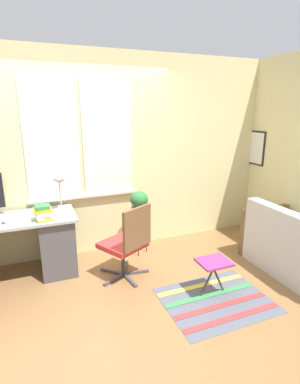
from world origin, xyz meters
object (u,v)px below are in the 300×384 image
Objects in this scene: plant_stand at (139,220)px; potted_plant at (139,203)px; couch_loveseat at (299,252)px; desk_lamp at (59,183)px; folding_stool at (214,265)px; book_stack at (43,213)px; office_chair_swivel at (127,242)px; mouse at (4,222)px.

potted_plant is (-0.00, 0.00, 0.24)m from plant_stand.
couch_loveseat is at bearing -37.98° from plant_stand.
desk_lamp is 1.11× the size of folding_stool.
book_stack is 1.01m from office_chair_swivel.
potted_plant is (1.01, -0.04, -0.36)m from desk_lamp.
couch_loveseat is 1.20m from folding_stool.
book_stack is 1.97m from folding_stool.
folding_stool is at bearing -71.57° from potted_plant.
mouse is 0.32× the size of book_stack.
mouse reaches higher than folding_stool.
office_chair_swivel is at bearing -16.53° from mouse.
desk_lamp is 1.18m from plant_stand.
couch_loveseat is at bearing -19.62° from book_stack.
mouse is 0.16× the size of desk_lamp.
book_stack is at bearing -168.91° from plant_stand.
book_stack is 0.16× the size of couch_loveseat.
office_chair_swivel is 1.01m from folding_stool.
folding_stool is at bearing -41.66° from desk_lamp.
couch_loveseat is (2.84, -1.01, -0.55)m from book_stack.
potted_plant reaches higher than folding_stool.
folding_stool is at bearing -26.87° from mouse.
mouse is at bearing 71.69° from couch_loveseat.
mouse is 2.34m from folding_stool.
potted_plant is at bearing 6.08° from mouse.
office_chair_swivel reaches higher than potted_plant.
plant_stand is 1.69× the size of potted_plant.
couch_loveseat is (1.96, -0.69, -0.17)m from office_chair_swivel.
desk_lamp reaches higher than couch_loveseat.
mouse is 1.68m from plant_stand.
office_chair_swivel is at bearing -122.22° from plant_stand.
mouse reaches higher than plant_stand.
book_stack reaches higher than office_chair_swivel.
folding_stool is (0.41, -1.22, -0.14)m from plant_stand.
desk_lamp is 0.44m from book_stack.
book_stack is 1.30m from plant_stand.
couch_loveseat is at bearing -1.71° from folding_stool.
mouse is at bearing -173.92° from potted_plant.
office_chair_swivel is 0.72m from potted_plant.
desk_lamp is 0.79× the size of plant_stand.
folding_stool is at bearing 88.29° from couch_loveseat.
book_stack is 0.56× the size of folding_stool.
desk_lamp is at bearing 138.34° from folding_stool.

